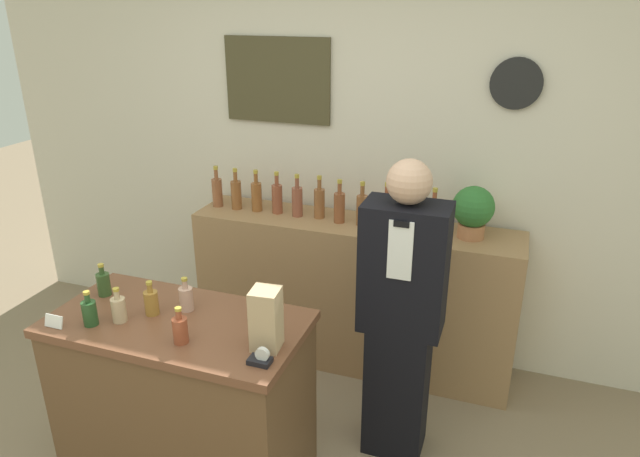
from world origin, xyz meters
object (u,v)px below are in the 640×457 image
(shopkeeper, at_px, (401,317))
(potted_plant, at_px, (473,210))
(paper_bag, at_px, (266,319))
(tape_dispenser, at_px, (261,359))

(shopkeeper, height_order, potted_plant, shopkeeper)
(paper_bag, distance_m, tape_dispenser, 0.16)
(tape_dispenser, bearing_deg, paper_bag, 102.20)
(paper_bag, relative_size, tape_dispenser, 2.89)
(potted_plant, bearing_deg, tape_dispenser, -113.62)
(paper_bag, height_order, tape_dispenser, paper_bag)
(potted_plant, height_order, tape_dispenser, potted_plant)
(shopkeeper, relative_size, tape_dispenser, 17.72)
(shopkeeper, bearing_deg, potted_plant, 70.92)
(shopkeeper, height_order, tape_dispenser, shopkeeper)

